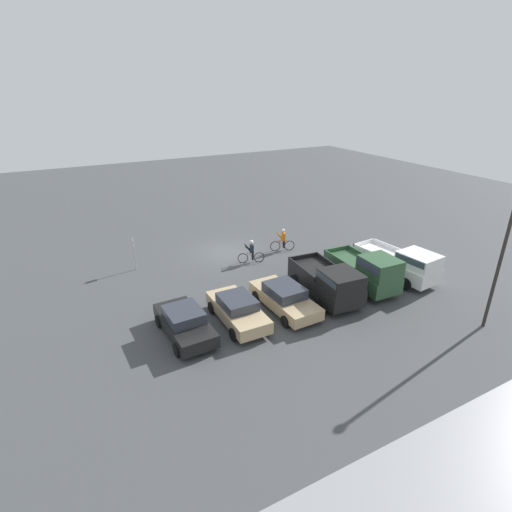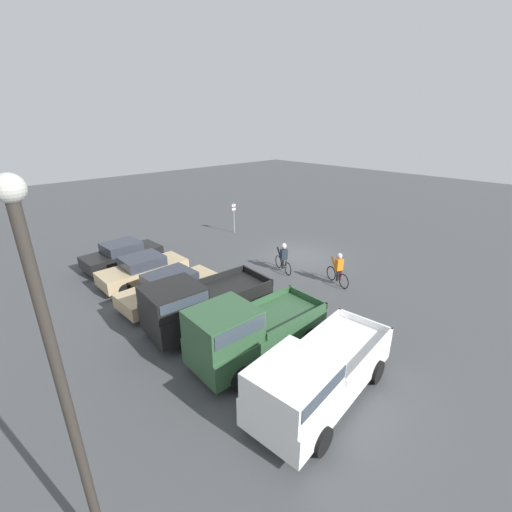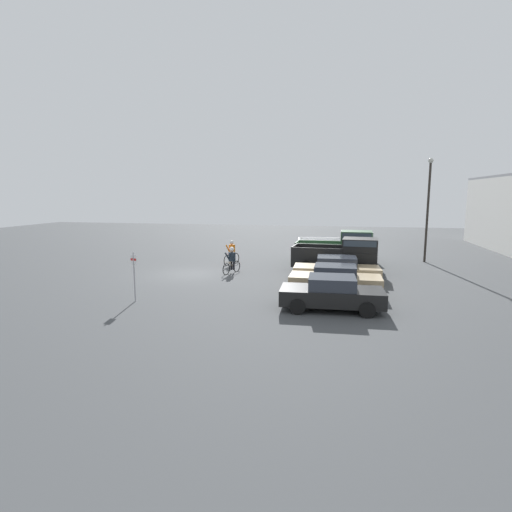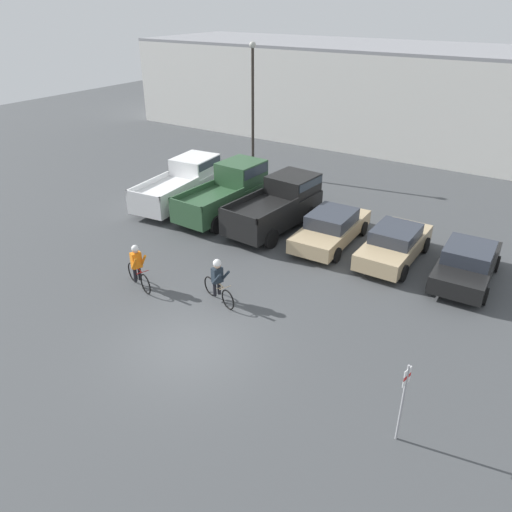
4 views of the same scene
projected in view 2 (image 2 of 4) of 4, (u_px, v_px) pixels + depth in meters
name	position (u px, v px, depth m)	size (l,w,h in m)	color
ground_plane	(301.00, 256.00, 21.36)	(80.00, 80.00, 0.00)	#424447
pickup_truck_0	(315.00, 376.00, 9.77)	(2.59, 5.61, 2.10)	white
pickup_truck_1	(248.00, 331.00, 11.65)	(2.34, 5.18, 2.38)	#2D5133
pickup_truck_2	(200.00, 303.00, 13.57)	(2.57, 5.25, 2.19)	black
sedan_0	(171.00, 287.00, 15.76)	(2.14, 4.75, 1.43)	tan
sedan_1	(143.00, 269.00, 17.67)	(1.97, 4.39, 1.42)	tan
sedan_2	(122.00, 254.00, 19.63)	(2.14, 4.35, 1.43)	black
cyclist_0	(284.00, 257.00, 18.93)	(1.76, 0.70, 1.66)	black
cyclist_1	(338.00, 269.00, 17.42)	(1.74, 0.69, 1.72)	black
fire_lane_sign	(234.00, 215.00, 25.31)	(0.08, 0.30, 2.26)	#9E9EA3
lamppost	(62.00, 386.00, 5.00)	(0.36, 0.36, 7.34)	#2D2823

